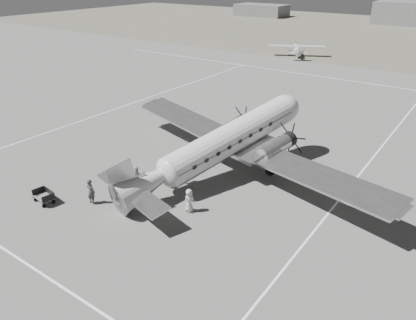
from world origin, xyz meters
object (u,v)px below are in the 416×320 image
at_px(shed_secondary, 261,10).
at_px(dc3_airliner, 222,145).
at_px(light_plane_left, 297,51).
at_px(ramp_agent, 138,177).
at_px(ground_crew, 91,192).
at_px(baggage_cart_far, 44,197).
at_px(passenger, 189,200).
at_px(baggage_cart_near, 124,186).

distance_m(shed_secondary, dc3_airliner, 126.75).
bearing_deg(dc3_airliner, light_plane_left, 122.82).
height_order(light_plane_left, ramp_agent, light_plane_left).
bearing_deg(ground_crew, ramp_agent, -106.89).
distance_m(baggage_cart_far, passenger, 10.90).
xyz_separation_m(shed_secondary, passenger, (58.75, -118.90, -1.11)).
relative_size(light_plane_left, baggage_cart_near, 6.25).
bearing_deg(light_plane_left, baggage_cart_near, -106.34).
distance_m(shed_secondary, ramp_agent, 129.84).
xyz_separation_m(dc3_airliner, ground_crew, (-5.36, -9.27, -1.74)).
bearing_deg(passenger, baggage_cart_far, 128.96).
xyz_separation_m(dc3_airliner, baggage_cart_near, (-4.66, -6.71, -2.23)).
distance_m(shed_secondary, baggage_cart_near, 130.81).
bearing_deg(light_plane_left, dc3_airliner, -100.01).
bearing_deg(baggage_cart_near, light_plane_left, 96.28).
relative_size(light_plane_left, passenger, 6.25).
bearing_deg(shed_secondary, dc3_airliner, -62.99).
distance_m(ground_crew, passenger, 7.32).
relative_size(ground_crew, ramp_agent, 1.07).
distance_m(dc3_airliner, passenger, 6.37).
height_order(dc3_airliner, ramp_agent, dc3_airliner).
bearing_deg(ground_crew, dc3_airliner, -121.62).
xyz_separation_m(baggage_cart_near, ramp_agent, (0.33, 1.21, 0.42)).
bearing_deg(ramp_agent, shed_secondary, 47.44).
bearing_deg(light_plane_left, ramp_agent, -105.78).
height_order(light_plane_left, baggage_cart_far, light_plane_left).
bearing_deg(baggage_cart_near, passenger, 2.20).
distance_m(light_plane_left, baggage_cart_far, 62.53).
distance_m(light_plane_left, ramp_agent, 57.51).
relative_size(shed_secondary, dc3_airliner, 0.63).
bearing_deg(dc3_airliner, shed_secondary, 132.31).
height_order(shed_secondary, ramp_agent, shed_secondary).
xyz_separation_m(baggage_cart_near, ground_crew, (-0.70, -2.56, 0.49)).
bearing_deg(shed_secondary, baggage_cart_far, -68.38).
bearing_deg(ground_crew, light_plane_left, -81.51).
xyz_separation_m(baggage_cart_far, ground_crew, (3.00, 1.97, 0.51)).
height_order(dc3_airliner, ground_crew, dc3_airliner).
distance_m(dc3_airliner, ground_crew, 10.85).
bearing_deg(dc3_airliner, ground_crew, -104.72).
bearing_deg(light_plane_left, ground_crew, -107.45).
bearing_deg(baggage_cart_near, baggage_cart_far, -134.10).
bearing_deg(passenger, baggage_cart_near, 107.18).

